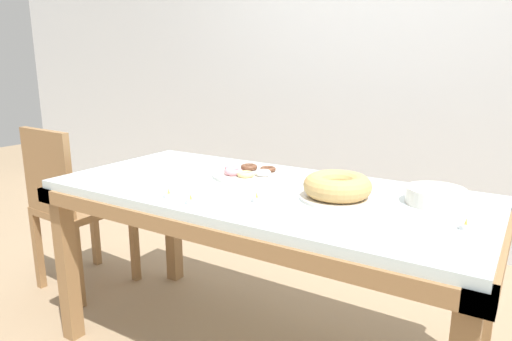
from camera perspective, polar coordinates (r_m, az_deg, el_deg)
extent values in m
cube|color=silver|center=(3.35, 16.37, 13.29)|extent=(8.00, 0.10, 2.60)
cube|color=silver|center=(1.87, 0.83, -2.72)|extent=(1.76, 0.81, 0.04)
cube|color=olive|center=(1.59, -6.36, -7.63)|extent=(1.80, 0.08, 0.06)
cube|color=olive|center=(2.21, 5.96, -1.56)|extent=(1.80, 0.08, 0.06)
cube|color=olive|center=(2.43, -16.77, -0.68)|extent=(0.08, 0.84, 0.06)
cube|color=olive|center=(1.64, 27.69, -8.48)|extent=(0.08, 0.84, 0.06)
cube|color=olive|center=(2.32, -22.52, -11.09)|extent=(0.07, 0.07, 0.72)
cube|color=olive|center=(2.75, -10.35, -6.34)|extent=(0.07, 0.07, 0.72)
cube|color=olive|center=(2.11, 26.85, -14.01)|extent=(0.07, 0.07, 0.72)
cube|color=olive|center=(2.79, -20.77, -4.35)|extent=(0.44, 0.44, 0.04)
cube|color=olive|center=(2.63, -24.62, -0.20)|extent=(0.40, 0.06, 0.45)
cube|color=olive|center=(2.83, -14.95, -8.93)|extent=(0.04, 0.04, 0.45)
cube|color=olive|center=(3.11, -19.49, -7.15)|extent=(0.04, 0.04, 0.45)
cube|color=olive|center=(2.63, -21.41, -11.23)|extent=(0.04, 0.04, 0.45)
cube|color=olive|center=(2.93, -25.59, -9.03)|extent=(0.04, 0.04, 0.45)
cylinder|color=silver|center=(1.74, 10.06, -3.41)|extent=(0.28, 0.28, 0.01)
torus|color=tan|center=(1.72, 10.13, -1.89)|extent=(0.25, 0.25, 0.08)
cylinder|color=silver|center=(2.06, -0.86, -0.50)|extent=(0.34, 0.34, 0.01)
torus|color=white|center=(2.01, 0.87, -0.30)|extent=(0.07, 0.07, 0.02)
torus|color=brown|center=(2.09, 1.50, 0.18)|extent=(0.07, 0.07, 0.02)
torus|color=brown|center=(2.12, -0.88, 0.44)|extent=(0.08, 0.08, 0.02)
torus|color=pink|center=(2.10, -3.05, 0.28)|extent=(0.07, 0.07, 0.02)
torus|color=pink|center=(2.03, -2.82, -0.15)|extent=(0.08, 0.08, 0.03)
torus|color=#EAD184|center=(1.99, -1.30, -0.47)|extent=(0.07, 0.07, 0.02)
cylinder|color=silver|center=(1.78, 21.45, -3.75)|extent=(0.21, 0.21, 0.01)
cylinder|color=silver|center=(1.78, 21.48, -3.44)|extent=(0.21, 0.21, 0.01)
cylinder|color=silver|center=(1.78, 21.51, -3.14)|extent=(0.21, 0.21, 0.01)
cylinder|color=silver|center=(1.78, 21.53, -2.83)|extent=(0.21, 0.21, 0.01)
cylinder|color=silver|center=(1.77, 21.56, -2.52)|extent=(0.21, 0.21, 0.01)
cylinder|color=silver|center=(1.77, 21.59, -2.20)|extent=(0.21, 0.21, 0.01)
cylinder|color=silver|center=(1.99, 9.77, -1.16)|extent=(0.04, 0.04, 0.02)
cylinder|color=white|center=(1.99, 9.78, -0.99)|extent=(0.03, 0.03, 0.00)
cone|color=#F9B74C|center=(1.99, 9.79, -0.63)|extent=(0.01, 0.01, 0.02)
cylinder|color=silver|center=(1.68, -8.14, -3.84)|extent=(0.04, 0.04, 0.02)
cylinder|color=white|center=(1.68, -8.15, -3.64)|extent=(0.03, 0.03, 0.00)
cone|color=#F9B74C|center=(1.68, -8.16, -3.22)|extent=(0.01, 0.01, 0.02)
cylinder|color=silver|center=(1.69, 0.10, -3.64)|extent=(0.04, 0.04, 0.02)
cylinder|color=white|center=(1.68, 0.10, -3.45)|extent=(0.03, 0.03, 0.00)
cone|color=#F9B74C|center=(1.68, 0.10, -3.03)|extent=(0.01, 0.01, 0.02)
cylinder|color=silver|center=(1.77, -10.85, -3.08)|extent=(0.04, 0.04, 0.02)
cylinder|color=white|center=(1.77, -10.86, -2.89)|extent=(0.03, 0.03, 0.00)
cone|color=#F9B74C|center=(1.76, -10.88, -2.49)|extent=(0.01, 0.01, 0.02)
cylinder|color=silver|center=(1.56, 24.72, -6.42)|extent=(0.04, 0.04, 0.02)
cylinder|color=white|center=(1.55, 24.75, -6.21)|extent=(0.03, 0.03, 0.00)
cone|color=#F9B74C|center=(1.55, 24.79, -5.76)|extent=(0.01, 0.01, 0.02)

